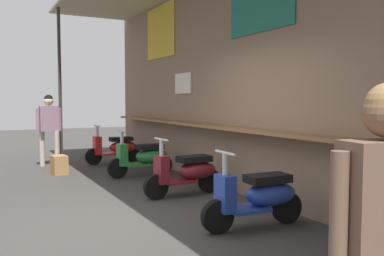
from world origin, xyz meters
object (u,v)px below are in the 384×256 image
(scooter_green, at_px, (144,157))
(scooter_red, at_px, (117,148))
(scooter_blue, at_px, (259,196))
(shopper_browsing, at_px, (49,122))
(scooter_maroon, at_px, (188,172))
(merchandise_crate, at_px, (59,165))

(scooter_green, bearing_deg, scooter_red, -90.85)
(scooter_green, xyz_separation_m, scooter_blue, (3.92, -0.00, 0.00))
(scooter_red, height_order, shopper_browsing, shopper_browsing)
(scooter_blue, bearing_deg, scooter_green, -86.74)
(shopper_browsing, bearing_deg, scooter_maroon, 17.55)
(scooter_green, relative_size, scooter_blue, 1.00)
(scooter_red, distance_m, scooter_maroon, 3.90)
(scooter_maroon, distance_m, scooter_blue, 1.93)
(scooter_red, height_order, scooter_maroon, same)
(scooter_green, xyz_separation_m, merchandise_crate, (-1.00, -1.54, -0.19))
(scooter_red, xyz_separation_m, merchandise_crate, (0.91, -1.54, -0.19))
(scooter_green, xyz_separation_m, shopper_browsing, (-2.23, -1.55, 0.66))
(scooter_maroon, bearing_deg, shopper_browsing, -72.16)
(merchandise_crate, bearing_deg, shopper_browsing, -179.83)
(scooter_maroon, bearing_deg, merchandise_crate, -65.00)
(shopper_browsing, bearing_deg, scooter_red, 75.62)
(scooter_blue, height_order, merchandise_crate, scooter_blue)
(merchandise_crate, bearing_deg, scooter_maroon, 27.25)
(scooter_red, xyz_separation_m, scooter_green, (1.91, -0.00, 0.00))
(scooter_blue, distance_m, shopper_browsing, 6.38)
(scooter_green, distance_m, merchandise_crate, 1.85)
(scooter_blue, bearing_deg, shopper_browsing, -72.64)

